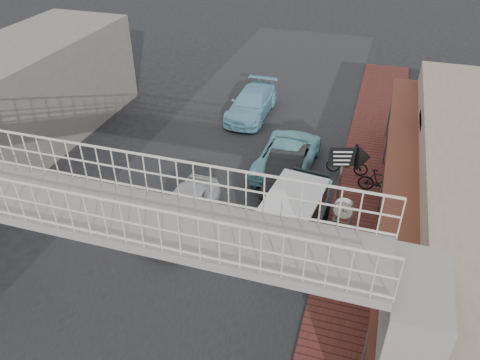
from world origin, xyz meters
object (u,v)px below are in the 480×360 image
Objects in this scene: dark_sedan at (285,171)px; angkot_far at (252,103)px; street_clock at (343,212)px; angkot_van at (294,210)px; motorcycle_far at (380,182)px; arrow_sign at (361,158)px; motorcycle_near at (347,164)px; angkot_curb at (288,154)px; white_hatchback at (183,211)px.

angkot_far reaches higher than dark_sedan.
angkot_van is at bearing 155.69° from street_clock.
dark_sedan is at bearing 129.35° from street_clock.
motorcycle_far is 0.64× the size of arrow_sign.
street_clock reaches higher than motorcycle_near.
dark_sedan is 1.00× the size of angkot_van.
angkot_curb is at bearing 92.91° from dark_sedan.
motorcycle_near is at bearing 46.31° from white_hatchback.
white_hatchback is at bearing -132.33° from dark_sedan.
arrow_sign is (3.20, -0.75, 1.73)m from dark_sedan.
arrow_sign is at bearing 29.11° from white_hatchback.
dark_sedan is 2.30× the size of motorcycle_near.
white_hatchback is 5.20m from dark_sedan.
street_clock is at bearing 172.85° from motorcycle_far.
street_clock reaches higher than angkot_far.
arrow_sign reaches higher than angkot_van.
arrow_sign is (2.11, 2.73, 1.13)m from angkot_van.
dark_sedan is 5.74m from street_clock.
angkot_van is 1.54× the size of street_clock.
street_clock reaches higher than white_hatchback.
arrow_sign reaches higher than white_hatchback.
arrow_sign reaches higher than angkot_curb.
angkot_van is 2.47m from street_clock.
angkot_van is at bearing 106.49° from angkot_curb.
angkot_curb is 1.85× the size of arrow_sign.
dark_sedan is 3.71m from arrow_sign.
dark_sedan is at bearing 53.54° from white_hatchback.
angkot_far is at bearing 121.19° from angkot_van.
motorcycle_near is 0.67× the size of street_clock.
white_hatchback is at bearing 128.03° from motorcycle_far.
white_hatchback is 2.32× the size of motorcycle_near.
angkot_van is (1.29, -5.01, 0.57)m from angkot_curb.
angkot_curb is at bearing 129.44° from arrow_sign.
arrow_sign is (0.60, -2.42, 1.85)m from motorcycle_near.
angkot_van is at bearing -144.33° from arrow_sign.
angkot_van is 2.30× the size of motorcycle_near.
angkot_far reaches higher than motorcycle_far.
motorcycle_near is (2.60, 1.67, -0.13)m from dark_sedan.
arrow_sign is at bearing 59.21° from angkot_van.
angkot_curb reaches higher than motorcycle_near.
white_hatchback is 6.41m from street_clock.
dark_sedan is 2.36× the size of motorcycle_far.
arrow_sign is at bearing 92.95° from street_clock.
angkot_curb is 4.45m from motorcycle_far.
motorcycle_near is at bearing -175.05° from angkot_curb.
motorcycle_far is 2.38m from arrow_sign.
angkot_van is (4.55, -10.05, 0.58)m from angkot_far.
dark_sedan is 4.16m from motorcycle_far.
white_hatchback is 1.01× the size of angkot_van.
white_hatchback is 2.39× the size of motorcycle_far.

